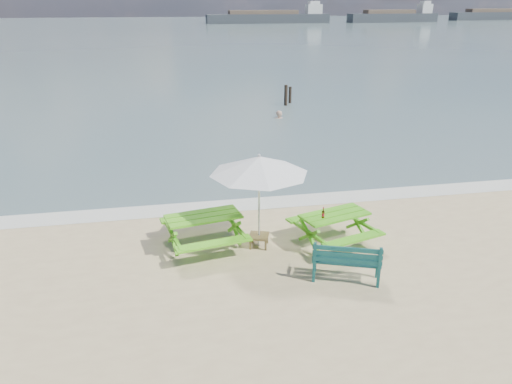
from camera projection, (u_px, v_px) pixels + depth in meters
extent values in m
plane|color=slate|center=(170.00, 32.00, 88.02)|extent=(300.00, 300.00, 0.00)
cube|color=silver|center=(261.00, 203.00, 14.46)|extent=(22.00, 0.90, 0.01)
cube|color=#56BA1C|center=(203.00, 216.00, 11.63)|extent=(1.85, 1.12, 0.05)
cube|color=#56BA1C|center=(195.00, 216.00, 12.45)|extent=(1.75, 0.62, 0.05)
cube|color=#56BA1C|center=(214.00, 244.00, 11.05)|extent=(1.75, 0.62, 0.05)
cube|color=#56BA1C|center=(204.00, 233.00, 11.79)|extent=(1.77, 1.25, 0.73)
cube|color=#4BAD1A|center=(335.00, 215.00, 11.83)|extent=(1.78, 1.20, 0.05)
cube|color=#4BAD1A|center=(316.00, 215.00, 12.58)|extent=(1.64, 0.75, 0.05)
cube|color=#4BAD1A|center=(354.00, 239.00, 11.32)|extent=(1.64, 0.75, 0.05)
cube|color=#4BAD1A|center=(334.00, 230.00, 11.98)|extent=(1.73, 1.32, 0.69)
cube|color=#114745|center=(346.00, 260.00, 10.40)|extent=(1.47, 0.90, 0.04)
cube|color=#114745|center=(347.00, 255.00, 10.11)|extent=(1.33, 0.54, 0.36)
cube|color=#114745|center=(346.00, 270.00, 10.48)|extent=(1.40, 0.92, 0.44)
cube|color=brown|center=(259.00, 236.00, 11.87)|extent=(0.58, 0.58, 0.05)
cube|color=brown|center=(259.00, 241.00, 11.92)|extent=(0.51, 0.51, 0.25)
cylinder|color=silver|center=(259.00, 204.00, 11.57)|extent=(0.05, 0.05, 2.18)
cone|color=silver|center=(259.00, 165.00, 11.22)|extent=(2.88, 2.88, 0.41)
cylinder|color=#8E4814|center=(323.00, 215.00, 11.58)|extent=(0.06, 0.06, 0.16)
cylinder|color=#8E4814|center=(323.00, 209.00, 11.53)|extent=(0.03, 0.03, 0.07)
cylinder|color=red|center=(323.00, 215.00, 11.58)|extent=(0.07, 0.07, 0.06)
imported|color=tan|center=(278.00, 128.00, 24.98)|extent=(0.67, 0.46, 1.74)
cylinder|color=black|center=(286.00, 97.00, 27.56)|extent=(0.18, 0.18, 1.33)
cylinder|color=black|center=(290.00, 97.00, 28.22)|extent=(0.16, 0.16, 1.12)
cube|color=#32373B|center=(392.00, 18.00, 124.90)|extent=(23.16, 5.09, 2.20)
cube|color=silver|center=(425.00, 9.00, 126.04)|extent=(2.90, 3.13, 2.20)
cube|color=#32373B|center=(494.00, 16.00, 137.65)|extent=(26.12, 5.33, 2.20)
cube|color=#32373B|center=(268.00, 19.00, 119.62)|extent=(29.67, 4.09, 2.20)
cube|color=silver|center=(314.00, 9.00, 120.86)|extent=(3.57, 3.01, 2.20)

